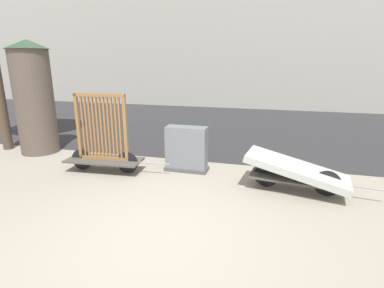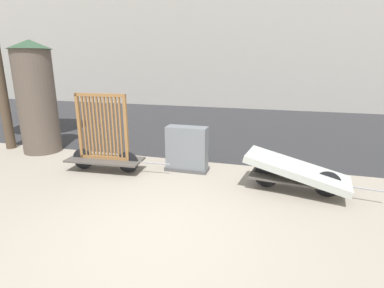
{
  "view_description": "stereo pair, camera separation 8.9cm",
  "coord_description": "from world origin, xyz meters",
  "px_view_note": "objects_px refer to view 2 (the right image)",
  "views": [
    {
      "loc": [
        1.58,
        -3.68,
        2.49
      ],
      "look_at": [
        0.0,
        2.16,
        0.81
      ],
      "focal_mm": 28.0,
      "sensor_mm": 36.0,
      "label": 1
    },
    {
      "loc": [
        1.67,
        -3.66,
        2.49
      ],
      "look_at": [
        0.0,
        2.16,
        0.81
      ],
      "focal_mm": 28.0,
      "sensor_mm": 36.0,
      "label": 2
    }
  ],
  "objects_px": {
    "bike_cart_with_mattress": "(297,172)",
    "bike_cart_with_bedframe": "(104,145)",
    "advertising_column": "(36,97)",
    "utility_cabinet": "(187,151)"
  },
  "relations": [
    {
      "from": "bike_cart_with_bedframe",
      "to": "utility_cabinet",
      "type": "relative_size",
      "value": 2.36
    },
    {
      "from": "bike_cart_with_bedframe",
      "to": "advertising_column",
      "type": "distance_m",
      "value": 2.9
    },
    {
      "from": "bike_cart_with_mattress",
      "to": "advertising_column",
      "type": "xyz_separation_m",
      "value": [
        -6.82,
        0.92,
        1.13
      ]
    },
    {
      "from": "bike_cart_with_mattress",
      "to": "advertising_column",
      "type": "height_order",
      "value": "advertising_column"
    },
    {
      "from": "bike_cart_with_bedframe",
      "to": "advertising_column",
      "type": "height_order",
      "value": "advertising_column"
    },
    {
      "from": "utility_cabinet",
      "to": "bike_cart_with_mattress",
      "type": "bearing_deg",
      "value": -13.19
    },
    {
      "from": "bike_cart_with_mattress",
      "to": "bike_cart_with_bedframe",
      "type": "bearing_deg",
      "value": -172.25
    },
    {
      "from": "advertising_column",
      "to": "bike_cart_with_mattress",
      "type": "bearing_deg",
      "value": -7.66
    },
    {
      "from": "bike_cart_with_bedframe",
      "to": "utility_cabinet",
      "type": "xyz_separation_m",
      "value": [
        1.83,
        0.56,
        -0.14
      ]
    },
    {
      "from": "utility_cabinet",
      "to": "advertising_column",
      "type": "bearing_deg",
      "value": 175.42
    }
  ]
}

